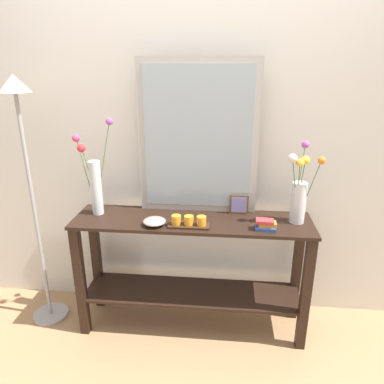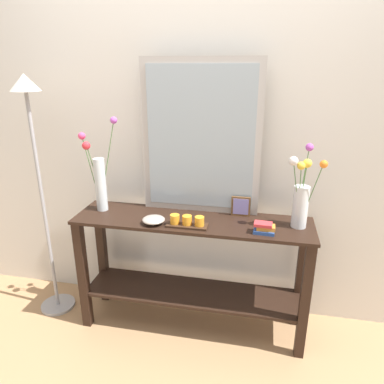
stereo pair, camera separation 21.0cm
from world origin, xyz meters
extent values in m
cube|color=#A87F56|center=(0.00, 0.00, -0.01)|extent=(7.00, 6.00, 0.02)
cube|color=silver|center=(0.00, 0.31, 1.35)|extent=(6.40, 0.08, 2.70)
cube|color=black|center=(0.00, 0.00, 0.77)|extent=(1.47, 0.37, 0.02)
cube|color=black|center=(0.00, 0.00, 0.25)|extent=(1.41, 0.33, 0.02)
cube|color=black|center=(-0.70, -0.15, 0.38)|extent=(0.06, 0.06, 0.76)
cube|color=black|center=(0.70, -0.15, 0.38)|extent=(0.06, 0.06, 0.76)
cube|color=black|center=(-0.70, 0.15, 0.38)|extent=(0.06, 0.06, 0.76)
cube|color=black|center=(0.70, 0.15, 0.38)|extent=(0.06, 0.06, 0.76)
cube|color=#B7B2AD|center=(0.02, 0.16, 1.26)|extent=(0.74, 0.03, 0.95)
cube|color=#9EADB7|center=(0.02, 0.14, 1.26)|extent=(0.66, 0.00, 0.87)
cylinder|color=silver|center=(-0.61, 0.04, 0.96)|extent=(0.07, 0.07, 0.35)
cylinder|color=#4C753D|center=(-0.56, 0.06, 1.08)|extent=(0.12, 0.05, 0.56)
sphere|color=#B24CB7|center=(-0.50, 0.08, 1.36)|extent=(0.04, 0.04, 0.04)
cylinder|color=#4C753D|center=(-0.63, 0.03, 1.01)|extent=(0.07, 0.05, 0.41)
sphere|color=red|center=(-0.66, 0.00, 1.22)|extent=(0.05, 0.05, 0.05)
cylinder|color=#4C753D|center=(-0.66, 0.03, 1.04)|extent=(0.09, 0.02, 0.47)
sphere|color=#EA4275|center=(-0.70, 0.03, 1.27)|extent=(0.05, 0.05, 0.05)
cylinder|color=silver|center=(0.63, 0.03, 0.91)|extent=(0.09, 0.09, 0.25)
cylinder|color=#4C753D|center=(0.64, 0.08, 1.02)|extent=(0.05, 0.09, 0.44)
sphere|color=#B24CB7|center=(0.66, 0.12, 1.24)|extent=(0.05, 0.05, 0.05)
cylinder|color=#4C753D|center=(0.63, 0.02, 0.99)|extent=(0.02, 0.04, 0.37)
sphere|color=yellow|center=(0.64, 0.00, 1.18)|extent=(0.05, 0.05, 0.05)
cylinder|color=#4C753D|center=(0.62, 0.01, 0.98)|extent=(0.02, 0.06, 0.36)
sphere|color=yellow|center=(0.61, -0.02, 1.17)|extent=(0.05, 0.05, 0.05)
cylinder|color=#4C753D|center=(0.60, 0.00, 1.00)|extent=(0.08, 0.03, 0.39)
sphere|color=silver|center=(0.57, -0.02, 1.19)|extent=(0.05, 0.05, 0.05)
cylinder|color=#4C753D|center=(0.68, 0.00, 0.99)|extent=(0.09, 0.07, 0.38)
sphere|color=orange|center=(0.72, -0.03, 1.19)|extent=(0.04, 0.04, 0.04)
cube|color=#382316|center=(-0.01, -0.10, 0.79)|extent=(0.24, 0.09, 0.01)
cylinder|color=orange|center=(-0.08, -0.10, 0.82)|extent=(0.06, 0.06, 0.05)
cylinder|color=orange|center=(-0.01, -0.10, 0.82)|extent=(0.06, 0.06, 0.05)
cylinder|color=orange|center=(0.07, -0.10, 0.82)|extent=(0.06, 0.06, 0.05)
cube|color=brown|center=(0.29, 0.12, 0.85)|extent=(0.12, 0.01, 0.13)
cube|color=#897FC8|center=(0.29, 0.11, 0.85)|extent=(0.10, 0.00, 0.10)
cylinder|color=#9E9389|center=(-0.21, -0.10, 0.79)|extent=(0.05, 0.05, 0.01)
ellipsoid|color=#9E9389|center=(-0.21, -0.10, 0.81)|extent=(0.14, 0.14, 0.04)
cube|color=#2D519E|center=(0.44, -0.10, 0.79)|extent=(0.12, 0.08, 0.02)
cube|color=orange|center=(0.45, -0.10, 0.82)|extent=(0.10, 0.07, 0.02)
cube|color=#C63338|center=(0.43, -0.10, 0.84)|extent=(0.10, 0.07, 0.02)
cylinder|color=#9E9EA3|center=(-1.01, -0.01, 0.01)|extent=(0.24, 0.24, 0.02)
cylinder|color=#9E9EA3|center=(-1.01, -0.01, 0.78)|extent=(0.02, 0.02, 1.51)
cone|color=beige|center=(-1.01, -0.01, 1.58)|extent=(0.18, 0.18, 0.10)
camera|label=1|loc=(0.19, -2.00, 1.69)|focal=33.43mm
camera|label=2|loc=(0.40, -1.97, 1.69)|focal=33.43mm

